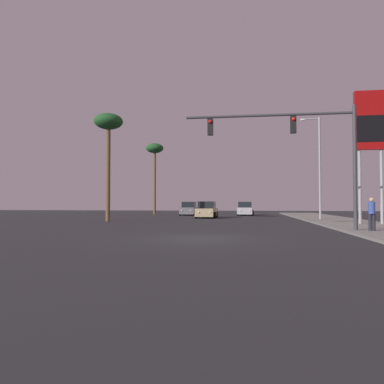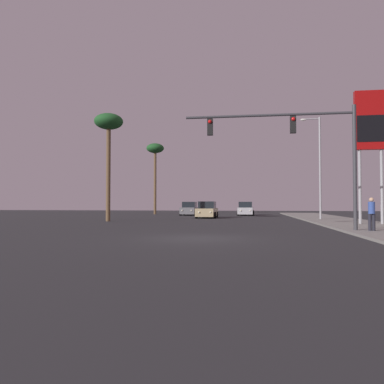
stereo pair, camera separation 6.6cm
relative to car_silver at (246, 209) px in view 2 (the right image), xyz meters
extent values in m
plane|color=#28282B|center=(-2.02, -30.88, -0.76)|extent=(120.00, 120.00, 0.00)
cube|color=gray|center=(7.48, -20.88, -0.70)|extent=(5.00, 60.00, 0.12)
cube|color=#B7B7BC|center=(0.00, -0.04, -0.18)|extent=(1.93, 4.26, 0.80)
cube|color=black|center=(0.00, 0.11, 0.57)|extent=(1.66, 2.05, 0.70)
cylinder|color=black|center=(-0.90, -1.34, -0.44)|extent=(0.24, 0.64, 0.64)
cylinder|color=black|center=(0.90, -1.34, -0.44)|extent=(0.24, 0.64, 0.64)
cylinder|color=black|center=(-0.90, 1.27, -0.44)|extent=(0.24, 0.64, 0.64)
cylinder|color=black|center=(0.90, 1.27, -0.44)|extent=(0.24, 0.64, 0.64)
sphere|color=#F2EACC|center=(-0.56, -2.16, -0.13)|extent=(0.18, 0.18, 0.18)
sphere|color=#F2EACC|center=(0.56, -2.16, -0.13)|extent=(0.18, 0.18, 0.18)
cube|color=tan|center=(-3.88, -8.80, -0.18)|extent=(1.96, 4.27, 0.80)
cube|color=black|center=(-3.88, -8.65, 0.57)|extent=(1.67, 2.06, 0.70)
cylinder|color=black|center=(-4.78, -10.10, -0.44)|extent=(0.24, 0.64, 0.64)
cylinder|color=black|center=(-2.98, -10.10, -0.44)|extent=(0.24, 0.64, 0.64)
cylinder|color=black|center=(-4.78, -7.50, -0.44)|extent=(0.24, 0.64, 0.64)
cylinder|color=black|center=(-2.98, -7.50, -0.44)|extent=(0.24, 0.64, 0.64)
sphere|color=#F2EACC|center=(-4.44, -10.92, -0.13)|extent=(0.18, 0.18, 0.18)
sphere|color=#F2EACC|center=(-3.32, -10.92, -0.13)|extent=(0.18, 0.18, 0.18)
cube|color=slate|center=(-6.98, -0.33, -0.18)|extent=(1.81, 4.21, 0.80)
cube|color=black|center=(-6.98, -0.18, 0.57)|extent=(1.61, 2.00, 0.70)
cylinder|color=black|center=(-7.88, -1.63, -0.44)|extent=(0.24, 0.64, 0.64)
cylinder|color=black|center=(-6.08, -1.63, -0.44)|extent=(0.24, 0.64, 0.64)
cylinder|color=black|center=(-7.88, 0.97, -0.44)|extent=(0.24, 0.64, 0.64)
cylinder|color=black|center=(-6.08, 0.97, -0.44)|extent=(0.24, 0.64, 0.64)
sphere|color=#F2EACC|center=(-7.54, -2.45, -0.13)|extent=(0.18, 0.18, 0.18)
sphere|color=#F2EACC|center=(-6.42, -2.45, -0.13)|extent=(0.18, 0.18, 0.18)
cylinder|color=#38383D|center=(5.62, -26.48, 2.61)|extent=(0.20, 0.20, 6.50)
cylinder|color=#38383D|center=(1.21, -26.48, 5.46)|extent=(8.84, 0.14, 0.14)
cube|color=black|center=(2.53, -26.48, 4.91)|extent=(0.30, 0.24, 0.90)
sphere|color=red|center=(2.53, -26.62, 5.18)|extent=(0.20, 0.20, 0.20)
cube|color=black|center=(-1.89, -26.48, 4.91)|extent=(0.30, 0.24, 0.90)
sphere|color=red|center=(-1.89, -26.62, 5.18)|extent=(0.20, 0.20, 0.20)
cylinder|color=#99999E|center=(6.52, -12.70, 3.86)|extent=(0.18, 0.18, 9.00)
cylinder|color=#99999E|center=(5.82, -12.70, 8.21)|extent=(1.40, 0.10, 0.10)
ellipsoid|color=silver|center=(5.12, -12.70, 8.16)|extent=(0.50, 0.24, 0.20)
cylinder|color=#99999E|center=(7.67, -20.17, 1.86)|extent=(0.20, 0.20, 5.00)
cylinder|color=#99999E|center=(9.07, -20.17, 1.86)|extent=(0.20, 0.20, 5.00)
cube|color=#990C0C|center=(8.37, -20.17, 6.36)|extent=(2.00, 0.40, 4.00)
cube|color=black|center=(8.37, -20.38, 5.76)|extent=(1.80, 0.03, 1.80)
cylinder|color=#23232D|center=(6.19, -26.91, -0.22)|extent=(0.16, 0.16, 0.85)
cylinder|color=#23232D|center=(6.37, -26.91, -0.22)|extent=(0.16, 0.16, 0.85)
cylinder|color=#334C99|center=(6.28, -26.91, 0.51)|extent=(0.32, 0.32, 0.60)
sphere|color=tan|center=(6.28, -26.91, 0.92)|extent=(0.22, 0.22, 0.22)
cylinder|color=brown|center=(-12.25, 3.12, 3.53)|extent=(0.36, 0.36, 8.58)
ellipsoid|color=#1E5123|center=(-12.25, 3.12, 8.30)|extent=(2.40, 2.40, 1.32)
cylinder|color=brown|center=(-11.34, -16.88, 3.18)|extent=(0.36, 0.36, 7.89)
ellipsoid|color=#1E5123|center=(-11.34, -16.88, 7.61)|extent=(2.40, 2.40, 1.32)
camera|label=1|loc=(-0.04, -46.76, 0.74)|focal=35.00mm
camera|label=2|loc=(0.03, -46.75, 0.74)|focal=35.00mm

